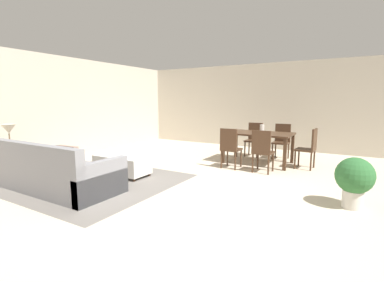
{
  "coord_description": "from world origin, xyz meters",
  "views": [
    {
      "loc": [
        2.33,
        -3.9,
        1.54
      ],
      "look_at": [
        -0.74,
        1.31,
        0.65
      ],
      "focal_mm": 25.85,
      "sensor_mm": 36.0,
      "label": 1
    }
  ],
  "objects": [
    {
      "name": "couch",
      "position": [
        -2.04,
        -1.09,
        0.28
      ],
      "size": [
        2.28,
        1.0,
        0.86
      ],
      "color": "gray",
      "rests_on": "ground_plane"
    },
    {
      "name": "wall_left",
      "position": [
        -4.5,
        0.5,
        1.35
      ],
      "size": [
        0.12,
        11.0,
        2.7
      ],
      "primitive_type": "cube",
      "color": "#BCB2A0",
      "rests_on": "ground_plane"
    },
    {
      "name": "dining_chair_head_east",
      "position": [
        1.5,
        2.71,
        0.52
      ],
      "size": [
        0.43,
        0.43,
        0.92
      ],
      "color": "#422B1C",
      "rests_on": "ground_plane"
    },
    {
      "name": "potted_plant",
      "position": [
        2.39,
        0.56,
        0.44
      ],
      "size": [
        0.52,
        0.52,
        0.74
      ],
      "color": "beige",
      "rests_on": "ground_plane"
    },
    {
      "name": "vase_centerpiece",
      "position": [
        0.42,
        2.68,
        0.86
      ],
      "size": [
        0.1,
        0.1,
        0.2
      ],
      "primitive_type": "cylinder",
      "color": "silver",
      "rests_on": "dining_table"
    },
    {
      "name": "side_table",
      "position": [
        -3.48,
        -1.09,
        0.44
      ],
      "size": [
        0.4,
        0.4,
        0.55
      ],
      "color": "brown",
      "rests_on": "ground_plane"
    },
    {
      "name": "table_lamp",
      "position": [
        -3.48,
        -1.09,
        0.96
      ],
      "size": [
        0.26,
        0.26,
        0.53
      ],
      "color": "brown",
      "rests_on": "side_table"
    },
    {
      "name": "dining_chair_near_left",
      "position": [
        -0.05,
        1.83,
        0.52
      ],
      "size": [
        0.41,
        0.41,
        0.92
      ],
      "color": "#422B1C",
      "rests_on": "ground_plane"
    },
    {
      "name": "dining_table",
      "position": [
        0.33,
        2.7,
        0.67
      ],
      "size": [
        1.6,
        0.98,
        0.76
      ],
      "color": "#422B1C",
      "rests_on": "ground_plane"
    },
    {
      "name": "area_rug",
      "position": [
        -1.9,
        -0.43,
        0.0
      ],
      "size": [
        3.0,
        2.8,
        0.01
      ],
      "primitive_type": "cube",
      "color": "slate",
      "rests_on": "ground_plane"
    },
    {
      "name": "ottoman_table",
      "position": [
        -1.75,
        0.17,
        0.23
      ],
      "size": [
        1.15,
        0.55,
        0.41
      ],
      "color": "silver",
      "rests_on": "ground_plane"
    },
    {
      "name": "dining_chair_far_left",
      "position": [
        -0.04,
        3.55,
        0.52
      ],
      "size": [
        0.4,
        0.4,
        0.92
      ],
      "color": "#422B1C",
      "rests_on": "ground_plane"
    },
    {
      "name": "dining_chair_far_right",
      "position": [
        0.7,
        3.56,
        0.52
      ],
      "size": [
        0.4,
        0.4,
        0.92
      ],
      "color": "#422B1C",
      "rests_on": "ground_plane"
    },
    {
      "name": "ground_plane",
      "position": [
        0.0,
        0.0,
        0.0
      ],
      "size": [
        10.8,
        10.8,
        0.0
      ],
      "primitive_type": "plane",
      "color": "beige"
    },
    {
      "name": "wall_back",
      "position": [
        0.0,
        5.0,
        1.35
      ],
      "size": [
        9.0,
        0.12,
        2.7
      ],
      "primitive_type": "cube",
      "color": "#BCB2A0",
      "rests_on": "ground_plane"
    },
    {
      "name": "dining_chair_near_right",
      "position": [
        0.69,
        1.83,
        0.52
      ],
      "size": [
        0.41,
        0.41,
        0.92
      ],
      "color": "#422B1C",
      "rests_on": "ground_plane"
    }
  ]
}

